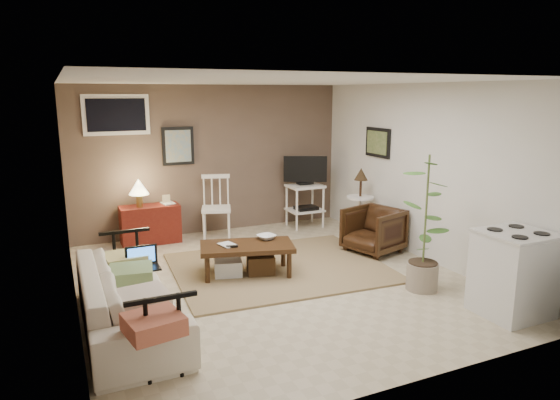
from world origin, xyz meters
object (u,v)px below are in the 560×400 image
potted_plant (426,218)px  sofa (128,288)px  spindle_chair (216,209)px  armchair (373,228)px  red_console (149,221)px  tv_stand (305,190)px  stove (514,273)px  side_table (360,195)px  coffee_table (246,257)px

potted_plant → sofa: bearing=173.2°
spindle_chair → armchair: bearing=-42.6°
red_console → tv_stand: 2.64m
armchair → stove: size_ratio=0.80×
stove → red_console: bearing=125.8°
side_table → armchair: 0.80m
red_console → side_table: 3.29m
sofa → stove: (3.68, -1.30, 0.03)m
sofa → stove: stove is taller
red_console → tv_stand: (2.62, -0.13, 0.30)m
side_table → potted_plant: potted_plant is taller
red_console → side_table: bearing=-20.1°
spindle_chair → tv_stand: size_ratio=0.81×
coffee_table → red_console: red_console is taller
coffee_table → armchair: armchair is taller
spindle_chair → side_table: 2.28m
sofa → tv_stand: bearing=-50.9°
side_table → stove: bearing=-91.8°
tv_stand → side_table: bearing=-65.3°
side_table → armchair: size_ratio=1.57×
sofa → potted_plant: size_ratio=1.33×
coffee_table → tv_stand: bearing=45.8°
tv_stand → armchair: (0.24, -1.68, -0.29)m
red_console → potted_plant: (2.57, -3.22, 0.51)m
sofa → red_console: (0.70, 2.82, -0.07)m
red_console → sofa: bearing=-103.9°
coffee_table → sofa: 1.79m
sofa → armchair: sofa is taller
sofa → tv_stand: size_ratio=1.75×
coffee_table → red_console: bearing=113.6°
coffee_table → side_table: bearing=20.3°
coffee_table → potted_plant: (1.72, -1.27, 0.62)m
sofa → potted_plant: 3.33m
spindle_chair → side_table: size_ratio=0.88×
coffee_table → stove: size_ratio=1.41×
red_console → stove: 5.09m
coffee_table → potted_plant: potted_plant is taller
sofa → side_table: size_ratio=1.90×
spindle_chair → armchair: spindle_chair is taller
coffee_table → stove: stove is taller
potted_plant → side_table: bearing=76.6°
stove → spindle_chair: bearing=116.0°
armchair → side_table: bearing=146.0°
spindle_chair → side_table: bearing=-25.9°
coffee_table → potted_plant: 2.23m
red_console → stove: size_ratio=1.13×
side_table → stove: side_table is taller
spindle_chair → stove: 4.45m
side_table → armchair: bearing=-107.4°
red_console → armchair: red_console is taller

